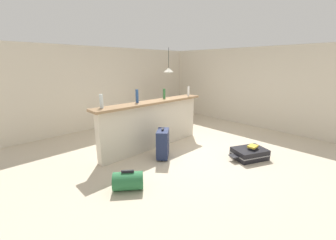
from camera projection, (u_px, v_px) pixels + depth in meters
ground_plane at (183, 148)px, 5.22m from camera, size 13.00×13.00×0.05m
wall_back at (116, 87)px, 7.02m from camera, size 6.60×0.10×2.50m
wall_right at (238, 86)px, 7.14m from camera, size 0.10×6.00×2.50m
partition_half_wall at (153, 126)px, 5.05m from camera, size 2.80×0.20×1.10m
bar_countertop at (152, 102)px, 4.91m from camera, size 2.96×0.40×0.05m
bottle_clear at (101, 101)px, 4.10m from camera, size 0.07×0.07×0.27m
bottle_blue at (137, 96)px, 4.66m from camera, size 0.07×0.07×0.30m
bottle_green at (164, 94)px, 5.22m from camera, size 0.06×0.06×0.25m
bottle_white at (188, 91)px, 5.65m from camera, size 0.06×0.06×0.25m
dining_table at (168, 105)px, 7.13m from camera, size 1.10×0.80×0.74m
dining_chair_near_partition at (179, 111)px, 6.82m from camera, size 0.45×0.45×0.93m
pendant_lamp at (169, 70)px, 6.93m from camera, size 0.34×0.34×0.82m
suitcase_flat_black at (249, 154)px, 4.56m from camera, size 0.89×0.73×0.22m
suitcase_upright_navy at (163, 143)px, 4.53m from camera, size 0.49×0.47×0.67m
duffel_bag_green at (128, 181)px, 3.42m from camera, size 0.56×0.53×0.34m
book_stack at (253, 147)px, 4.51m from camera, size 0.25×0.21×0.08m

